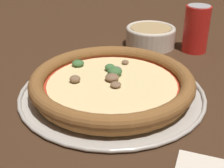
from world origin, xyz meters
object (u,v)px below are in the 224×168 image
object	(u,v)px
pizza_tray	(112,92)
bowl_near	(150,35)
pizza	(112,82)
beverage_can	(196,29)

from	to	relation	value
pizza_tray	bowl_near	xyz separation A→B (m)	(-0.28, 0.10, 0.03)
pizza	beverage_can	distance (m)	0.33
pizza_tray	pizza	size ratio (longest dim) A/B	1.14
beverage_can	pizza_tray	bearing A→B (deg)	-41.92
pizza_tray	bowl_near	bearing A→B (deg)	159.84
bowl_near	beverage_can	bearing A→B (deg)	71.74
pizza	bowl_near	size ratio (longest dim) A/B	2.39
pizza	beverage_can	bearing A→B (deg)	138.00
pizza_tray	pizza	distance (m)	0.02
pizza_tray	beverage_can	size ratio (longest dim) A/B	3.03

